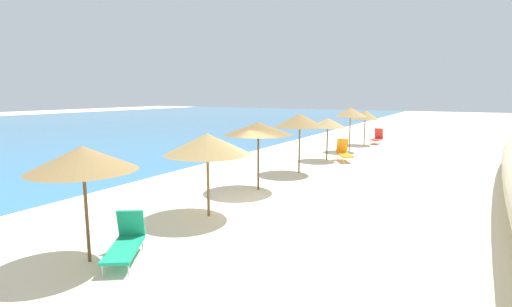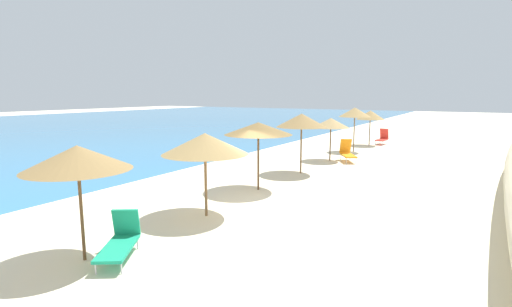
{
  "view_description": "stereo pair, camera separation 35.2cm",
  "coord_description": "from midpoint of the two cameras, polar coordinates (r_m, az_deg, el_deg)",
  "views": [
    {
      "loc": [
        -11.01,
        -5.98,
        3.79
      ],
      "look_at": [
        1.91,
        1.28,
        1.47
      ],
      "focal_mm": 26.79,
      "sensor_mm": 36.0,
      "label": 1
    },
    {
      "loc": [
        -10.84,
        -6.28,
        3.79
      ],
      "look_at": [
        1.91,
        1.28,
        1.47
      ],
      "focal_mm": 26.79,
      "sensor_mm": 36.0,
      "label": 2
    }
  ],
  "objects": [
    {
      "name": "beach_umbrella_4",
      "position": [
        11.73,
        -8.13,
        1.42
      ],
      "size": [
        2.65,
        2.65,
        2.61
      ],
      "color": "brown",
      "rests_on": "ground_plane"
    },
    {
      "name": "beach_umbrella_8",
      "position": [
        25.88,
        13.56,
        6.02
      ],
      "size": [
        2.07,
        2.07,
        2.91
      ],
      "color": "brown",
      "rests_on": "ground_plane"
    },
    {
      "name": "beach_umbrella_9",
      "position": [
        29.49,
        15.68,
        5.58
      ],
      "size": [
        2.04,
        2.04,
        2.59
      ],
      "color": "brown",
      "rests_on": "ground_plane"
    },
    {
      "name": "lounge_chair_0",
      "position": [
        9.58,
        -19.9,
        -12.31
      ],
      "size": [
        1.7,
        1.42,
        1.02
      ],
      "rotation": [
        0.0,
        0.0,
        2.15
      ],
      "color": "#199972",
      "rests_on": "ground_plane"
    },
    {
      "name": "lounge_chair_2",
      "position": [
        22.24,
        12.59,
        0.22
      ],
      "size": [
        1.72,
        1.39,
        1.24
      ],
      "rotation": [
        0.0,
        0.0,
        2.12
      ],
      "color": "orange",
      "rests_on": "ground_plane"
    },
    {
      "name": "beach_umbrella_5",
      "position": [
        14.91,
        -0.33,
        3.73
      ],
      "size": [
        2.68,
        2.68,
        2.69
      ],
      "color": "brown",
      "rests_on": "ground_plane"
    },
    {
      "name": "lounge_chair_3",
      "position": [
        30.54,
        17.33,
        2.3
      ],
      "size": [
        1.42,
        0.72,
        1.17
      ],
      "rotation": [
        0.0,
        0.0,
        1.5
      ],
      "color": "red",
      "rests_on": "ground_plane"
    },
    {
      "name": "beach_umbrella_6",
      "position": [
        18.25,
        6.01,
        4.94
      ],
      "size": [
        2.41,
        2.41,
        2.87
      ],
      "color": "brown",
      "rests_on": "ground_plane"
    },
    {
      "name": "ground_plane",
      "position": [
        13.09,
        0.01,
        -7.92
      ],
      "size": [
        160.0,
        160.0,
        0.0
      ],
      "primitive_type": "plane",
      "color": "beige"
    },
    {
      "name": "beach_umbrella_7",
      "position": [
        22.14,
        10.21,
        4.53
      ],
      "size": [
        2.1,
        2.1,
        2.44
      ],
      "color": "brown",
      "rests_on": "ground_plane"
    },
    {
      "name": "beach_umbrella_3",
      "position": [
        9.24,
        -25.47,
        -0.7
      ],
      "size": [
        2.34,
        2.34,
        2.67
      ],
      "color": "brown",
      "rests_on": "ground_plane"
    }
  ]
}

